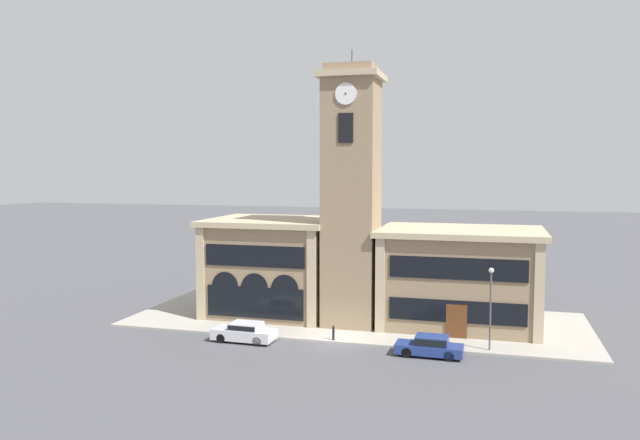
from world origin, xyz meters
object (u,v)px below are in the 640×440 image
at_px(parked_car_mid, 430,346).
at_px(bollard, 333,333).
at_px(street_lamp, 491,296).
at_px(parked_car_near, 244,332).

bearing_deg(parked_car_mid, bollard, -10.95).
bearing_deg(street_lamp, bollard, -177.97).
bearing_deg(parked_car_near, bollard, -164.21).
bearing_deg(street_lamp, parked_car_near, -173.47).
height_order(parked_car_mid, street_lamp, street_lamp).
relative_size(parked_car_near, parked_car_mid, 1.01).
xyz_separation_m(parked_car_near, street_lamp, (17.05, 1.95, 3.13)).
relative_size(parked_car_near, street_lamp, 0.80).
xyz_separation_m(parked_car_near, parked_car_mid, (13.25, -0.00, -0.01)).
distance_m(parked_car_mid, street_lamp, 5.30).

